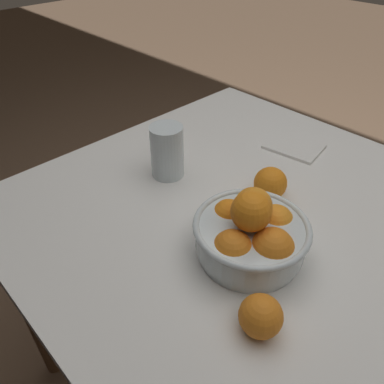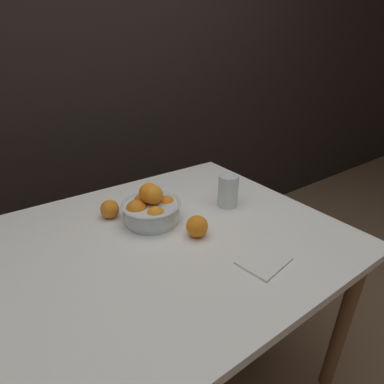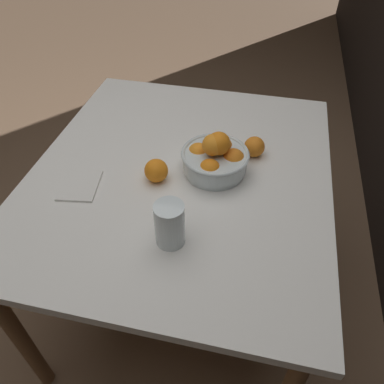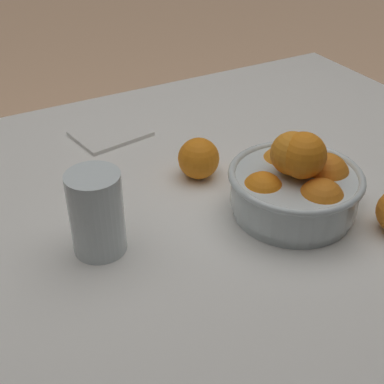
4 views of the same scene
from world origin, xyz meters
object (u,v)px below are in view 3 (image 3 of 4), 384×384
object	(u,v)px
orange_loose_near_bowl	(254,147)
orange_loose_front	(156,171)
juice_glass	(170,225)
fruit_bowl	(215,158)

from	to	relation	value
orange_loose_near_bowl	orange_loose_front	distance (m)	0.35
orange_loose_front	orange_loose_near_bowl	bearing A→B (deg)	124.26
juice_glass	orange_loose_near_bowl	world-z (taller)	juice_glass
fruit_bowl	orange_loose_near_bowl	size ratio (longest dim) A/B	3.11
fruit_bowl	juice_glass	bearing A→B (deg)	-11.86
orange_loose_near_bowl	juice_glass	bearing A→B (deg)	-22.94
orange_loose_near_bowl	fruit_bowl	bearing A→B (deg)	-45.34
orange_loose_near_bowl	orange_loose_front	xyz separation A→B (m)	(0.19, -0.29, 0.00)
fruit_bowl	juice_glass	distance (m)	0.32
fruit_bowl	juice_glass	size ratio (longest dim) A/B	1.66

